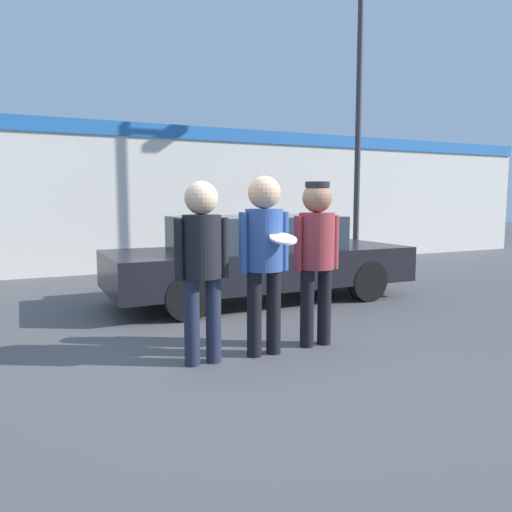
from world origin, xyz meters
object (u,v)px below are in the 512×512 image
person_right (317,247)px  street_lamp (366,89)px  person_left (202,255)px  parked_car_near (259,257)px  person_middle_with_frisbee (264,247)px

person_right → street_lamp: street_lamp is taller
person_left → parked_car_near: 3.12m
person_middle_with_frisbee → street_lamp: size_ratio=0.29×
person_middle_with_frisbee → parked_car_near: person_middle_with_frisbee is taller
parked_car_near → person_left: bearing=-126.1°
person_middle_with_frisbee → person_right: (0.66, 0.06, -0.03)m
parked_car_near → street_lamp: street_lamp is taller
person_left → person_middle_with_frisbee: size_ratio=0.97×
street_lamp → parked_car_near: bearing=-154.9°
person_middle_with_frisbee → street_lamp: (4.29, 3.97, 2.68)m
person_left → street_lamp: street_lamp is taller
parked_car_near → street_lamp: (3.12, 1.46, 3.12)m
person_middle_with_frisbee → parked_car_near: (1.17, 2.51, -0.43)m
person_right → parked_car_near: (0.51, 2.46, -0.41)m
person_right → street_lamp: 5.99m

